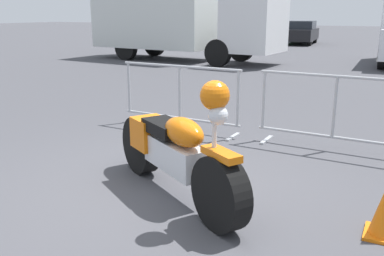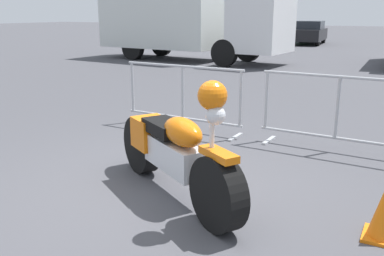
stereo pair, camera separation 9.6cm
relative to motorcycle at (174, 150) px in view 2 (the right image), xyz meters
The scene contains 10 objects.
ground_plane 0.57m from the motorcycle, behind, with size 120.00×120.00×0.00m, color #424247.
motorcycle is the anchor object (origin of this frame).
crowd_barrier_near 2.64m from the motorcycle, 117.40° to the left, with size 2.15×0.52×1.07m.
crowd_barrier_far 2.64m from the motorcycle, 62.59° to the left, with size 2.15×0.52×1.07m.
box_truck 13.27m from the motorcycle, 119.16° to the left, with size 7.86×2.86×2.98m.
parked_car_silver 25.72m from the motorcycle, 117.90° to the left, with size 2.18×4.59×1.51m.
parked_car_blue 24.49m from the motorcycle, 112.49° to the left, with size 2.02×4.27×1.41m.
parked_car_green 24.26m from the motorcycle, 106.04° to the left, with size 2.15×4.53×1.49m.
parked_car_black 23.17m from the motorcycle, 100.03° to the left, with size 1.96×4.14×1.37m.
pedestrian 15.68m from the motorcycle, 109.26° to the left, with size 0.37×0.37×1.69m.
Camera 2 is at (2.41, -3.60, 1.89)m, focal length 40.00 mm.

